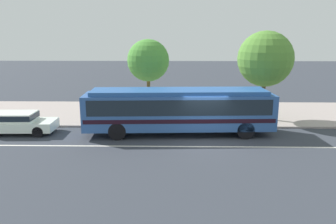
{
  "coord_description": "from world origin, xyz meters",
  "views": [
    {
      "loc": [
        -1.72,
        -18.01,
        5.8
      ],
      "look_at": [
        -2.12,
        1.76,
        1.3
      ],
      "focal_mm": 36.31,
      "sensor_mm": 36.0,
      "label": 1
    }
  ],
  "objects": [
    {
      "name": "bus_stop_sign",
      "position": [
        2.55,
        3.35,
        1.61
      ],
      "size": [
        0.12,
        0.44,
        2.31
      ],
      "color": "gray",
      "rests_on": "sidewalk_slab"
    },
    {
      "name": "sidewalk_slab",
      "position": [
        0.0,
        6.91,
        0.06
      ],
      "size": [
        60.0,
        8.0,
        0.12
      ],
      "primitive_type": "cube",
      "color": "#A0928E",
      "rests_on": "ground_plane"
    },
    {
      "name": "lane_stripe_center",
      "position": [
        0.0,
        -0.8,
        0.0
      ],
      "size": [
        56.0,
        0.16,
        0.01
      ],
      "primitive_type": "cube",
      "color": "silver",
      "rests_on": "ground_plane"
    },
    {
      "name": "street_tree_mid_block",
      "position": [
        4.32,
        5.0,
        4.23
      ],
      "size": [
        3.72,
        3.72,
        5.98
      ],
      "color": "brown",
      "rests_on": "sidewalk_slab"
    },
    {
      "name": "street_tree_near_stop",
      "position": [
        -3.6,
        6.01,
        4.03
      ],
      "size": [
        2.96,
        2.96,
        5.41
      ],
      "color": "brown",
      "rests_on": "sidewalk_slab"
    },
    {
      "name": "transit_bus",
      "position": [
        -1.47,
        1.56,
        1.57
      ],
      "size": [
        11.14,
        2.98,
        2.69
      ],
      "color": "#2F5799",
      "rests_on": "ground_plane"
    },
    {
      "name": "ground_plane",
      "position": [
        0.0,
        0.0,
        0.0
      ],
      "size": [
        120.0,
        120.0,
        0.0
      ],
      "primitive_type": "plane",
      "color": "#333841"
    },
    {
      "name": "pedestrian_waiting_near_sign",
      "position": [
        -3.05,
        3.89,
        1.05
      ],
      "size": [
        0.48,
        0.48,
        1.6
      ],
      "color": "#202C47",
      "rests_on": "sidewalk_slab"
    },
    {
      "name": "sedan_behind_bus",
      "position": [
        -11.19,
        1.49,
        0.72
      ],
      "size": [
        4.43,
        1.96,
        1.29
      ],
      "color": "white",
      "rests_on": "ground_plane"
    }
  ]
}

